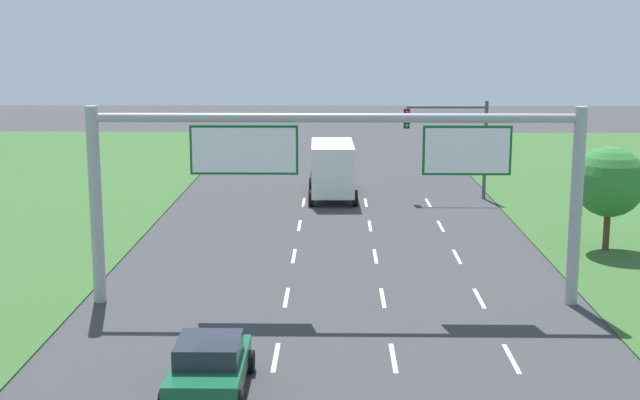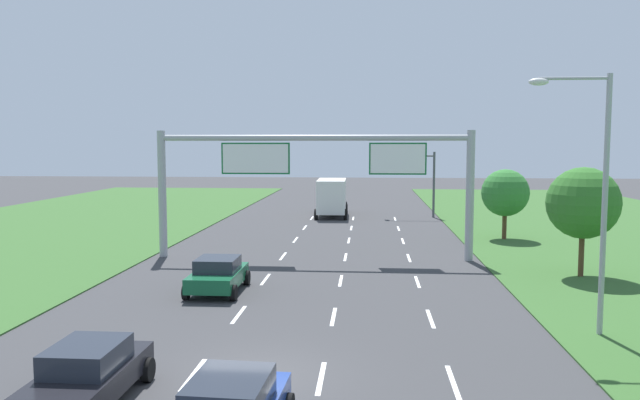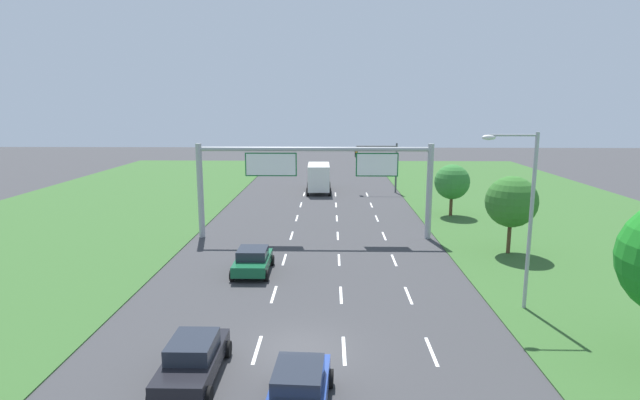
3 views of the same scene
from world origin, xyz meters
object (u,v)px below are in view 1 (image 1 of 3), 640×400
object	(u,v)px
car_mid_lane	(209,365)
sign_gantry	(337,167)
roadside_tree_far	(609,182)
traffic_light_mast	(452,132)
box_truck	(332,167)

from	to	relation	value
car_mid_lane	sign_gantry	bearing A→B (deg)	66.52
car_mid_lane	sign_gantry	world-z (taller)	sign_gantry
roadside_tree_far	traffic_light_mast	bearing A→B (deg)	113.42
traffic_light_mast	sign_gantry	bearing A→B (deg)	-108.24
sign_gantry	traffic_light_mast	world-z (taller)	sign_gantry
box_truck	traffic_light_mast	xyz separation A→B (m)	(6.79, -0.66, 2.13)
car_mid_lane	sign_gantry	size ratio (longest dim) A/B	0.23
car_mid_lane	sign_gantry	distance (m)	9.65
box_truck	sign_gantry	distance (m)	20.79
car_mid_lane	traffic_light_mast	bearing A→B (deg)	70.02
box_truck	traffic_light_mast	bearing A→B (deg)	-6.74
box_truck	traffic_light_mast	size ratio (longest dim) A/B	1.38
car_mid_lane	box_truck	size ratio (longest dim) A/B	0.51
box_truck	traffic_light_mast	distance (m)	7.14
roadside_tree_far	car_mid_lane	bearing A→B (deg)	-134.19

